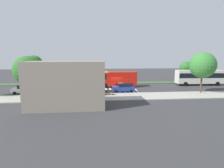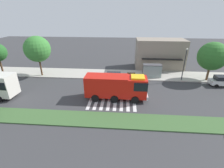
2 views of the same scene
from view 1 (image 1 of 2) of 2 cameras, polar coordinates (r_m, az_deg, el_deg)
name	(u,v)px [view 1 (image 1 of 2)]	position (r m, az deg, el deg)	size (l,w,h in m)	color
ground_plane	(117,88)	(39.03, 1.52, -1.40)	(120.00, 120.00, 0.00)	#38383A
sidewalk	(122,96)	(31.02, 3.30, -4.04)	(60.00, 5.46, 0.14)	#ADA89E
median_strip	(114,83)	(45.89, 0.50, 0.28)	(60.00, 3.00, 0.14)	#3D6033
crosswalk	(120,88)	(39.12, 2.56, -1.37)	(6.75, 9.93, 0.01)	silver
fire_truck	(116,78)	(40.26, 1.25, 1.86)	(9.01, 2.90, 3.65)	red
parked_car_west	(123,88)	(34.77, 3.74, -1.15)	(4.46, 2.14, 1.84)	navy
parked_car_mid	(25,89)	(36.90, -26.46, -1.53)	(4.40, 2.04, 1.80)	silver
transit_bus	(199,76)	(48.02, 26.50, 2.26)	(11.33, 3.24, 3.70)	silver
bus_stop_shelter	(86,86)	(31.50, -8.29, -0.55)	(3.50, 1.40, 2.46)	#4C4C51
bench_near_shelter	(109,92)	(31.79, -1.01, -2.74)	(1.60, 0.50, 0.90)	#4C3823
street_lamp	(56,75)	(32.96, -17.63, 2.68)	(0.36, 0.36, 5.96)	#2D2D30
storefront_building	(67,84)	(25.19, -14.53, -0.13)	(10.42, 6.01, 6.41)	gray
sidewalk_tree_west	(203,65)	(37.49, 27.38, 5.43)	(4.86, 4.86, 7.68)	#513823
sidewalk_tree_east	(28,70)	(33.82, -25.66, 4.01)	(4.98, 4.98, 7.00)	#513823
median_tree_far_west	(186,68)	(51.21, 22.87, 4.90)	(3.23, 3.23, 5.50)	#513823
median_tree_west	(34,64)	(47.69, -24.04, 5.91)	(4.30, 4.30, 7.14)	#513823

